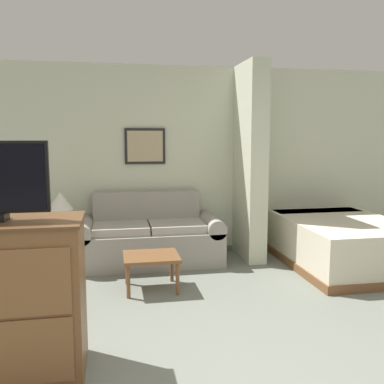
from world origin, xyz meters
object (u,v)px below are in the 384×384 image
at_px(coffee_table, 151,260).
at_px(bed, 342,242).
at_px(table_lamp, 60,203).
at_px(couch, 149,238).

distance_m(coffee_table, bed, 2.52).
distance_m(coffee_table, table_lamp, 1.57).
relative_size(couch, table_lamp, 4.87).
bearing_deg(bed, table_lamp, 169.85).
xyz_separation_m(table_lamp, bed, (3.52, -0.63, -0.51)).
height_order(couch, bed, couch).
height_order(table_lamp, bed, table_lamp).
distance_m(couch, table_lamp, 1.21).
xyz_separation_m(coffee_table, table_lamp, (-1.04, 1.07, 0.48)).
xyz_separation_m(couch, table_lamp, (-1.10, 0.06, 0.49)).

